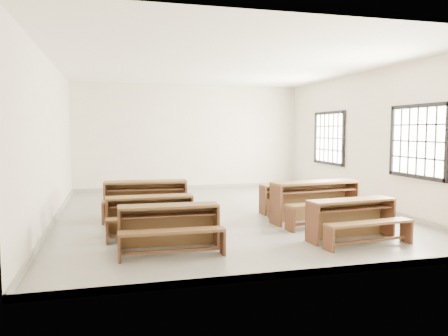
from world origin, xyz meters
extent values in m
plane|color=gray|center=(0.00, 0.00, 0.00)|extent=(8.50, 8.50, 0.00)
cube|color=white|center=(0.00, 0.00, 3.18)|extent=(7.00, 8.50, 0.05)
cube|color=beige|center=(0.00, 4.22, 1.60)|extent=(7.00, 0.05, 3.20)
cube|color=beige|center=(0.00, -4.22, 1.60)|extent=(7.00, 0.05, 3.20)
cube|color=beige|center=(-3.48, 0.00, 1.60)|extent=(0.05, 8.50, 3.20)
cube|color=beige|center=(3.48, 0.00, 1.60)|extent=(0.05, 8.50, 3.20)
cube|color=gray|center=(0.00, 4.23, 0.05)|extent=(7.00, 0.04, 0.10)
cube|color=gray|center=(0.00, -4.23, 0.05)|extent=(7.00, 0.04, 0.10)
cube|color=gray|center=(-3.48, 0.00, 0.05)|extent=(0.04, 8.50, 0.10)
cube|color=gray|center=(3.48, 0.00, 0.05)|extent=(0.04, 8.50, 0.10)
cube|color=white|center=(3.47, -1.80, 1.60)|extent=(0.02, 1.50, 1.30)
cube|color=black|center=(3.45, -1.80, 2.29)|extent=(0.06, 1.62, 0.08)
cube|color=black|center=(3.45, -1.80, 0.91)|extent=(0.06, 1.62, 0.08)
cube|color=black|center=(3.45, -2.59, 1.60)|extent=(0.06, 0.08, 1.46)
cube|color=black|center=(3.45, -1.01, 1.60)|extent=(0.06, 0.08, 1.46)
cube|color=white|center=(3.47, 1.80, 1.60)|extent=(0.02, 1.50, 1.30)
cube|color=black|center=(3.45, 1.80, 2.29)|extent=(0.06, 1.62, 0.08)
cube|color=black|center=(3.45, 1.80, 0.91)|extent=(0.06, 1.62, 0.08)
cube|color=black|center=(3.45, 1.01, 1.60)|extent=(0.06, 0.08, 1.46)
cube|color=black|center=(3.45, 2.59, 1.60)|extent=(0.06, 0.08, 1.46)
cube|color=brown|center=(-1.53, -2.54, 0.67)|extent=(1.53, 0.42, 0.04)
cube|color=brown|center=(-1.53, -2.37, 0.32)|extent=(1.52, 0.08, 0.65)
cube|color=#4F2A1B|center=(-2.27, -2.53, 0.32)|extent=(0.05, 0.38, 0.65)
cube|color=#4F2A1B|center=(-0.79, -2.56, 0.32)|extent=(0.05, 0.38, 0.65)
cube|color=#4F2A1B|center=(-1.53, -2.56, 0.53)|extent=(1.41, 0.32, 0.02)
cube|color=brown|center=(-1.54, -3.01, 0.38)|extent=(1.53, 0.30, 0.04)
cube|color=#4F2A1B|center=(-2.29, -2.99, 0.18)|extent=(0.04, 0.27, 0.36)
cube|color=#4F2A1B|center=(-0.80, -3.03, 0.18)|extent=(0.04, 0.27, 0.36)
cube|color=#4F2A1B|center=(-1.54, -3.01, 0.10)|extent=(1.41, 0.08, 0.04)
cube|color=brown|center=(-1.73, -1.49, 0.65)|extent=(1.50, 0.38, 0.04)
cube|color=brown|center=(-1.73, -1.32, 0.32)|extent=(1.50, 0.05, 0.64)
cube|color=#4F2A1B|center=(-2.46, -1.50, 0.32)|extent=(0.04, 0.37, 0.64)
cube|color=#4F2A1B|center=(-1.00, -1.49, 0.32)|extent=(0.04, 0.37, 0.64)
cube|color=#4F2A1B|center=(-1.73, -1.51, 0.52)|extent=(1.39, 0.29, 0.02)
cube|color=brown|center=(-1.73, -1.95, 0.37)|extent=(1.50, 0.27, 0.04)
cube|color=#4F2A1B|center=(-2.46, -1.96, 0.18)|extent=(0.04, 0.26, 0.36)
cube|color=#4F2A1B|center=(-1.00, -1.95, 0.18)|extent=(0.04, 0.26, 0.36)
cube|color=#4F2A1B|center=(-1.73, -1.95, 0.09)|extent=(1.38, 0.06, 0.04)
cube|color=brown|center=(-1.68, 0.04, 0.74)|extent=(1.72, 0.53, 0.04)
cube|color=brown|center=(-1.67, 0.23, 0.36)|extent=(1.70, 0.15, 0.72)
cube|color=#4F2A1B|center=(-2.51, 0.09, 0.36)|extent=(0.07, 0.43, 0.72)
cube|color=#4F2A1B|center=(-0.86, -0.02, 0.36)|extent=(0.07, 0.43, 0.72)
cube|color=#4F2A1B|center=(-1.68, 0.02, 0.59)|extent=(1.59, 0.42, 0.02)
cube|color=brown|center=(-1.71, -0.48, 0.42)|extent=(1.71, 0.40, 0.04)
cube|color=#4F2A1B|center=(-2.54, -0.43, 0.20)|extent=(0.06, 0.30, 0.40)
cube|color=#4F2A1B|center=(-0.89, -0.53, 0.20)|extent=(0.06, 0.30, 0.40)
cube|color=#4F2A1B|center=(-1.71, -0.48, 0.11)|extent=(1.57, 0.15, 0.04)
cube|color=brown|center=(1.47, -2.74, 0.66)|extent=(1.55, 0.53, 0.04)
cube|color=brown|center=(1.45, -2.57, 0.32)|extent=(1.51, 0.19, 0.64)
cube|color=#4F2A1B|center=(0.73, -2.81, 0.32)|extent=(0.08, 0.38, 0.64)
cube|color=#4F2A1B|center=(2.20, -2.67, 0.32)|extent=(0.08, 0.38, 0.64)
cube|color=#4F2A1B|center=(1.47, -2.76, 0.53)|extent=(1.42, 0.42, 0.02)
cube|color=brown|center=(1.52, -3.20, 0.38)|extent=(1.53, 0.41, 0.04)
cube|color=#4F2A1B|center=(0.78, -3.27, 0.18)|extent=(0.06, 0.27, 0.36)
cube|color=#4F2A1B|center=(2.25, -3.13, 0.18)|extent=(0.06, 0.27, 0.36)
cube|color=#4F2A1B|center=(1.52, -3.20, 0.09)|extent=(1.40, 0.19, 0.04)
cube|color=brown|center=(1.54, -1.28, 0.79)|extent=(1.84, 0.66, 0.05)
cube|color=brown|center=(1.51, -1.07, 0.38)|extent=(1.80, 0.26, 0.77)
cube|color=#4F2A1B|center=(0.67, -1.38, 0.38)|extent=(0.10, 0.45, 0.77)
cube|color=#4F2A1B|center=(2.41, -1.17, 0.38)|extent=(0.10, 0.45, 0.77)
cube|color=#4F2A1B|center=(1.54, -1.30, 0.63)|extent=(1.70, 0.53, 0.02)
cube|color=brown|center=(1.60, -1.82, 0.45)|extent=(1.83, 0.53, 0.05)
cube|color=#4F2A1B|center=(0.73, -1.93, 0.21)|extent=(0.08, 0.32, 0.43)
cube|color=#4F2A1B|center=(2.48, -1.72, 0.21)|extent=(0.08, 0.32, 0.43)
cube|color=#4F2A1B|center=(1.60, -1.82, 0.11)|extent=(1.66, 0.25, 0.05)
cube|color=brown|center=(1.48, -0.26, 0.62)|extent=(1.44, 0.44, 0.04)
cube|color=brown|center=(1.47, -0.10, 0.30)|extent=(1.42, 0.13, 0.60)
cube|color=#4F2A1B|center=(0.78, -0.31, 0.30)|extent=(0.06, 0.36, 0.60)
cube|color=#4F2A1B|center=(2.17, -0.22, 0.30)|extent=(0.06, 0.36, 0.60)
cube|color=#4F2A1B|center=(1.48, -0.28, 0.50)|extent=(1.33, 0.35, 0.02)
cube|color=brown|center=(1.50, -0.70, 0.36)|extent=(1.44, 0.34, 0.04)
cube|color=#4F2A1B|center=(0.81, -0.74, 0.17)|extent=(0.05, 0.25, 0.34)
cube|color=#4F2A1B|center=(2.20, -0.65, 0.17)|extent=(0.05, 0.25, 0.34)
cube|color=#4F2A1B|center=(1.50, -0.70, 0.09)|extent=(1.32, 0.13, 0.04)
camera|label=1|loc=(-2.36, -9.12, 1.82)|focal=35.00mm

